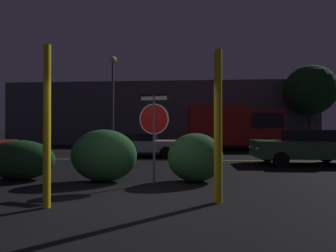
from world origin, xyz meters
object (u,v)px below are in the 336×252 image
Objects in this scene: delivery_truck at (235,126)px; passing_car_3 at (305,147)px; hedge_bush_2 at (104,156)px; passing_car_2 at (140,144)px; street_lamp at (113,86)px; stop_sign at (154,120)px; yellow_pole_right at (218,126)px; hedge_bush_3 at (195,157)px; tree_0 at (310,90)px; hedge_bush_1 at (19,160)px; yellow_pole_left at (47,126)px.

passing_car_3 is at bearing 8.48° from delivery_truck.
passing_car_2 is (-0.12, 6.57, -0.09)m from hedge_bush_2.
street_lamp is at bearing 56.93° from passing_car_3.
yellow_pole_right reaches higher than stop_sign.
hedge_bush_2 is at bearing -176.51° from hedge_bush_3.
hedge_bush_3 is at bearing 101.10° from yellow_pole_right.
stop_sign is 18.48m from tree_0.
street_lamp is at bearing 123.02° from stop_sign.
hedge_bush_1 is at bearing 110.87° from passing_car_3.
hedge_bush_3 is at bearing -123.96° from tree_0.
passing_car_3 is 0.67× the size of delivery_truck.
passing_car_3 is (7.60, 6.42, -0.83)m from yellow_pole_left.
yellow_pole_right reaches higher than delivery_truck.
hedge_bush_2 is at bearing -130.19° from tree_0.
passing_car_2 is at bearing 88.72° from yellow_pole_left.
yellow_pole_left reaches higher than hedge_bush_1.
yellow_pole_right is 0.49× the size of street_lamp.
yellow_pole_right is 3.63m from hedge_bush_2.
hedge_bush_3 is (5.19, 0.06, 0.10)m from hedge_bush_1.
yellow_pole_right is 2.25m from hedge_bush_3.
hedge_bush_1 is 0.33× the size of tree_0.
tree_0 is at bearing 113.86° from delivery_truck.
tree_0 is at bearing 49.81° from hedge_bush_2.
yellow_pole_right is 0.50× the size of delivery_truck.
passing_car_2 reaches higher than hedge_bush_1.
tree_0 reaches higher than street_lamp.
hedge_bush_3 is at bearing 128.58° from passing_car_3.
stop_sign is 0.38× the size of tree_0.
hedge_bush_3 is 0.37× the size of passing_car_3.
yellow_pole_right is (3.32, 0.58, 0.00)m from yellow_pole_left.
hedge_bush_3 is (1.14, 0.35, -1.06)m from stop_sign.
stop_sign is 0.79× the size of yellow_pole_left.
stop_sign is 0.51× the size of passing_car_2.
hedge_bush_1 is at bearing 131.54° from yellow_pole_left.
street_lamp is 15.56m from tree_0.
yellow_pole_left is at bearing -97.43° from hedge_bush_2.
yellow_pole_right is 13.19m from delivery_truck.
passing_car_2 is at bearing 110.26° from yellow_pole_right.
tree_0 is (14.87, 14.43, 3.96)m from hedge_bush_1.
passing_car_2 is at bearing -56.65° from delivery_truck.
street_lamp reaches higher than hedge_bush_3.
yellow_pole_right is at bearing -119.49° from tree_0.
tree_0 is (9.28, 16.41, 2.98)m from yellow_pole_right.
passing_car_2 is at bearing 112.97° from hedge_bush_3.
hedge_bush_1 is 10.60m from passing_car_3.
yellow_pole_left reaches higher than hedge_bush_3.
hedge_bush_2 is at bearing -176.10° from stop_sign.
yellow_pole_right reaches higher than passing_car_2.
passing_car_3 is (4.69, 3.80, 0.04)m from hedge_bush_3.
yellow_pole_left is at bearing -48.46° from hedge_bush_1.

